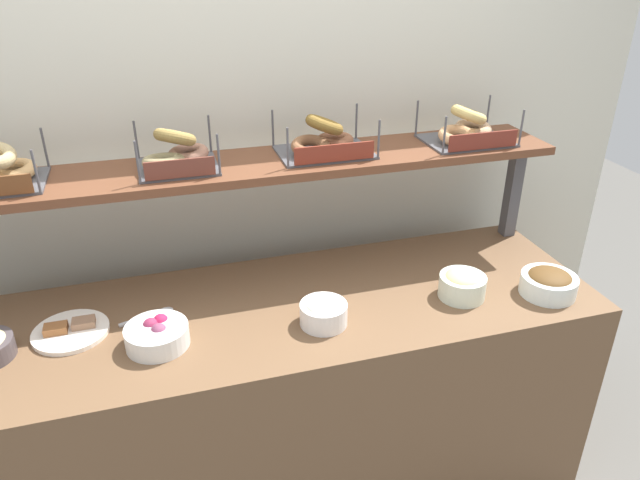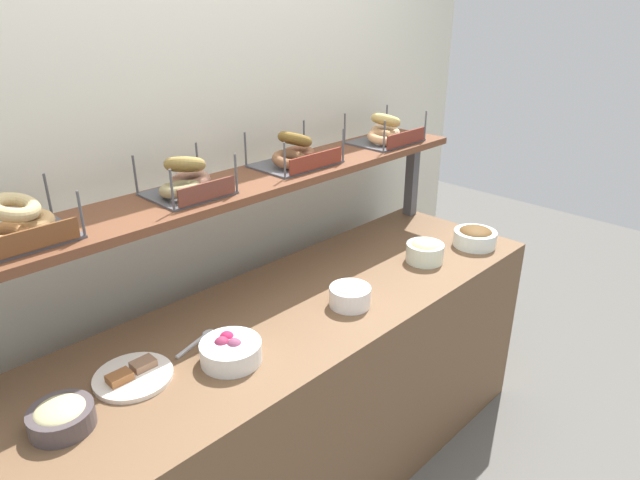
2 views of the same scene
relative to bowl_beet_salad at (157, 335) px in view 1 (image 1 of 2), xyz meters
The scene contains 13 objects.
back_wall 0.82m from the bowl_beet_salad, 58.65° to the left, with size 3.44×0.06×2.40m, color beige.
deli_counter 0.61m from the bowl_beet_salad, 13.86° to the left, with size 2.24×0.70×0.85m, color brown.
shelf_riser_right 1.51m from the bowl_beet_salad, 14.16° to the left, with size 0.05×0.05×0.40m, color #4C4C51.
upper_shelf 0.66m from the bowl_beet_salad, 42.97° to the left, with size 2.20×0.32×0.03m, color brown.
bowl_beet_salad is the anchor object (origin of this frame).
bowl_egg_salad 1.03m from the bowl_beet_salad, ahead, with size 0.16×0.16×0.10m.
bowl_cream_cheese 0.52m from the bowl_beet_salad, ahead, with size 0.15×0.15×0.09m.
bowl_chocolate_spread 1.33m from the bowl_beet_salad, ahead, with size 0.19×0.19×0.09m.
serving_plate_white 0.30m from the bowl_beet_salad, 152.72° to the left, with size 0.24×0.24×0.04m.
serving_spoon_near_plate 0.16m from the bowl_beet_salad, 90.93° to the left, with size 0.18×0.07×0.01m.
bagel_basket_everything 0.60m from the bowl_beet_salad, 70.36° to the left, with size 0.26×0.24×0.15m.
bagel_basket_cinnamon_raisin 0.87m from the bowl_beet_salad, 30.36° to the left, with size 0.33×0.26×0.15m.
bagel_basket_plain 1.33m from the bowl_beet_salad, 16.55° to the left, with size 0.32×0.24×0.15m.
Camera 1 is at (-0.33, -1.66, 1.97)m, focal length 33.15 mm.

